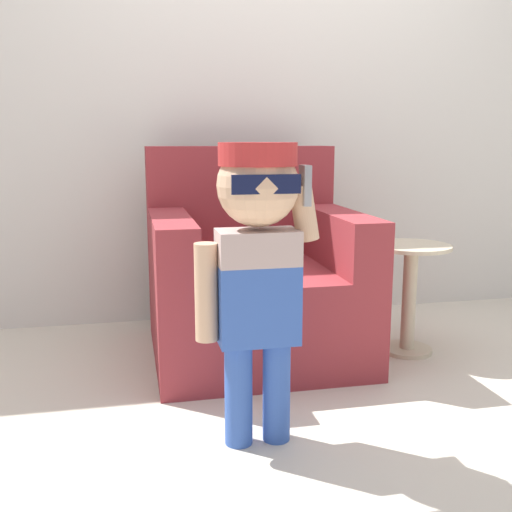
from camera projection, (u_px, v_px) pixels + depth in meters
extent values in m
plane|color=beige|center=(312.00, 361.00, 2.84)|extent=(10.00, 10.00, 0.00)
cube|color=silver|center=(271.00, 92.00, 3.41)|extent=(10.00, 0.05, 2.60)
cube|color=maroon|center=(255.00, 310.00, 2.90)|extent=(0.97, 0.97, 0.44)
cube|color=maroon|center=(240.00, 199.00, 3.17)|extent=(0.97, 0.20, 0.55)
cube|color=maroon|center=(172.00, 245.00, 2.65)|extent=(0.17, 0.76, 0.25)
cube|color=maroon|center=(342.00, 239.00, 2.82)|extent=(0.17, 0.76, 0.25)
cylinder|color=#3356AD|center=(238.00, 394.00, 2.04)|extent=(0.10, 0.10, 0.36)
cylinder|color=#3356AD|center=(276.00, 390.00, 2.07)|extent=(0.10, 0.10, 0.36)
cube|color=#3356AD|center=(258.00, 303.00, 1.99)|extent=(0.27, 0.15, 0.27)
cube|color=#B29993|center=(258.00, 247.00, 1.96)|extent=(0.27, 0.15, 0.11)
sphere|color=tan|center=(258.00, 186.00, 1.92)|extent=(0.27, 0.27, 0.27)
cylinder|color=#B22828|center=(258.00, 154.00, 1.90)|extent=(0.25, 0.25, 0.07)
cube|color=#B22828|center=(250.00, 161.00, 2.02)|extent=(0.15, 0.12, 0.01)
cube|color=#0F1433|center=(266.00, 184.00, 1.80)|extent=(0.21, 0.01, 0.06)
cylinder|color=tan|center=(206.00, 292.00, 1.95)|extent=(0.08, 0.08, 0.32)
cylinder|color=tan|center=(304.00, 213.00, 1.97)|extent=(0.11, 0.08, 0.19)
cube|color=gray|center=(305.00, 185.00, 1.93)|extent=(0.02, 0.07, 0.13)
cylinder|color=beige|center=(407.00, 349.00, 2.97)|extent=(0.25, 0.25, 0.02)
cylinder|color=beige|center=(409.00, 301.00, 2.92)|extent=(0.07, 0.07, 0.52)
cylinder|color=beige|center=(412.00, 246.00, 2.87)|extent=(0.38, 0.38, 0.02)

